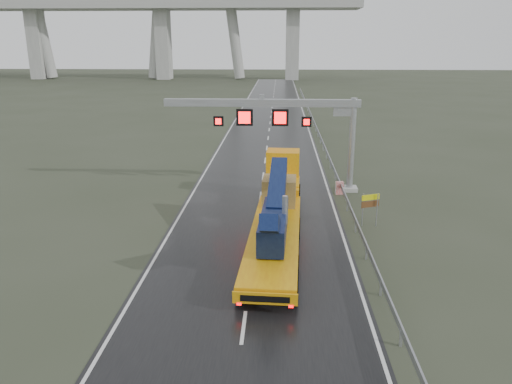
# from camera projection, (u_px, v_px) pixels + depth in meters

# --- Properties ---
(ground) EXTENTS (400.00, 400.00, 0.00)m
(ground) POSITION_uv_depth(u_px,v_px,m) (247.00, 303.00, 22.26)
(ground) COLOR #323928
(ground) RESTS_ON ground
(road) EXTENTS (11.00, 200.00, 0.02)m
(road) POSITION_uv_depth(u_px,v_px,m) (268.00, 138.00, 60.52)
(road) COLOR black
(road) RESTS_ON ground
(guardrail) EXTENTS (0.20, 140.00, 1.40)m
(guardrail) POSITION_uv_depth(u_px,v_px,m) (326.00, 150.00, 50.48)
(guardrail) COLOR gray
(guardrail) RESTS_ON ground
(sign_gantry) EXTENTS (14.90, 1.20, 7.42)m
(sign_gantry) POSITION_uv_depth(u_px,v_px,m) (289.00, 119.00, 37.76)
(sign_gantry) COLOR #9D9E99
(sign_gantry) RESTS_ON ground
(heavy_haul_truck) EXTENTS (3.51, 18.38, 4.29)m
(heavy_haul_truck) POSITION_uv_depth(u_px,v_px,m) (278.00, 202.00, 30.94)
(heavy_haul_truck) COLOR #F4B40D
(heavy_haul_truck) RESTS_ON ground
(exit_sign_pair) EXTENTS (1.17, 0.52, 2.13)m
(exit_sign_pair) POSITION_uv_depth(u_px,v_px,m) (370.00, 204.00, 31.18)
(exit_sign_pair) COLOR gray
(exit_sign_pair) RESTS_ON ground
(striped_barrier) EXTENTS (0.62, 0.40, 0.98)m
(striped_barrier) POSITION_uv_depth(u_px,v_px,m) (339.00, 188.00, 38.10)
(striped_barrier) COLOR red
(striped_barrier) RESTS_ON ground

